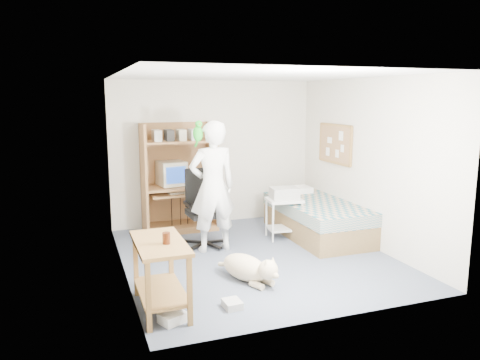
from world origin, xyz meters
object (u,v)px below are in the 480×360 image
Objects in this scene: computer_hutch at (179,182)px; printer_cart at (284,212)px; side_desk at (160,265)px; person at (213,187)px; bed at (316,218)px; office_chair at (204,218)px; dog at (248,268)px.

printer_cart is (1.45, -1.06, -0.40)m from computer_hutch.
person reaches higher than side_desk.
bed is at bearing -29.29° from computer_hutch.
printer_cart is at bearing -8.18° from office_chair.
bed is 2.22m from dog.
dog is (0.12, -1.58, -0.24)m from office_chair.
printer_cart is (1.23, 0.19, -0.52)m from person.
dog is 1.51× the size of printer_cart.
bed is at bearing 0.70° from printer_cart.
dog is (0.29, -2.53, -0.65)m from computer_hutch.
side_desk is at bearing 54.58° from person.
side_desk is 0.88× the size of office_chair.
bed is (2.00, -1.12, -0.53)m from computer_hutch.
computer_hutch is 3.08m from side_desk.
computer_hutch reaches higher than office_chair.
printer_cart is (2.30, 1.87, -0.07)m from side_desk.
computer_hutch is 1.58× the size of office_chair.
side_desk is 1.26m from dog.
office_chair is at bearing -178.50° from printer_cart.
printer_cart is (1.16, 1.46, 0.26)m from dog.
side_desk is 1.56× the size of printer_cart.
bed is 1.77× the size of office_chair.
person is at bearing 57.49° from side_desk.
office_chair is 1.78× the size of printer_cart.
printer_cart is at bearing 27.81° from dog.
person is at bearing -80.04° from computer_hutch.
side_desk is 0.53× the size of person.
office_chair reaches higher than side_desk.
bed reaches higher than dog.
computer_hutch is 0.89× the size of bed.
side_desk reaches higher than dog.
person is 1.35m from printer_cart.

